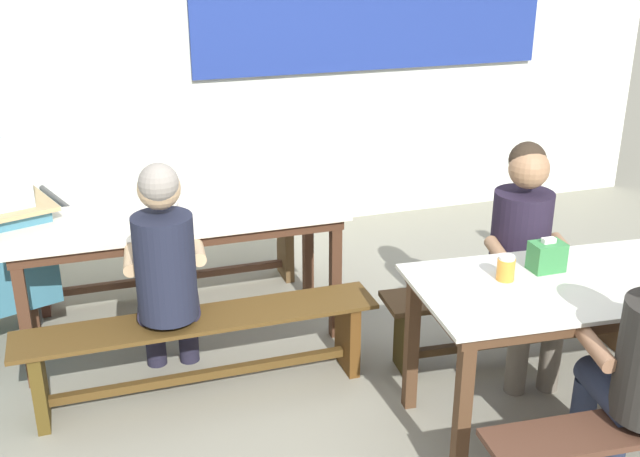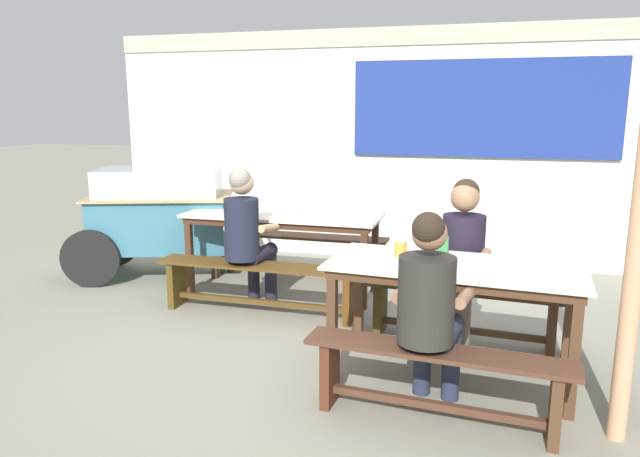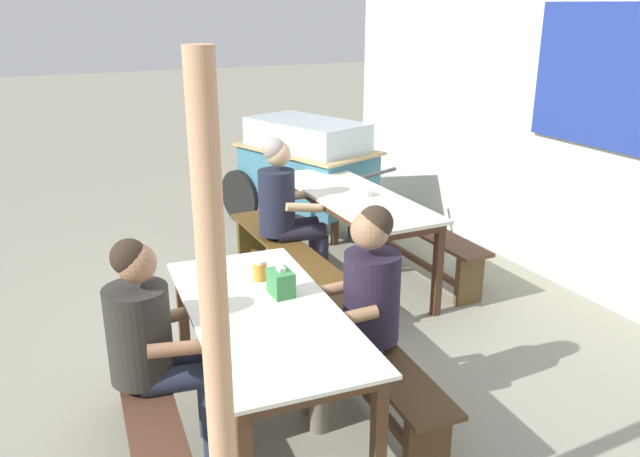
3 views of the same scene
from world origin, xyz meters
The scene contains 16 objects.
ground_plane centered at (0.00, 0.00, 0.00)m, with size 40.00×40.00×0.00m, color gray.
backdrop_wall centered at (0.04, 2.63, 1.39)m, with size 6.85×0.23×2.63m.
dining_table_far centered at (-0.81, 1.01, 0.70)m, with size 1.86×0.66×0.77m.
dining_table_near centered at (0.86, -0.41, 0.70)m, with size 1.66×0.85×0.77m.
bench_far_back centered at (-0.81, 1.63, 0.30)m, with size 1.83×0.28×0.44m.
bench_far_front centered at (-0.81, 0.40, 0.29)m, with size 1.83×0.30×0.44m.
bench_near_back centered at (0.91, 0.21, 0.30)m, with size 1.53×0.39×0.44m.
bench_near_front centered at (0.82, -1.02, 0.29)m, with size 1.52×0.36×0.44m.
food_cart centered at (-2.26, 1.23, 0.69)m, with size 1.97×1.34×1.14m.
person_near_front centered at (0.75, -0.95, 0.69)m, with size 0.47×0.54×1.22m.
person_left_back_turned centered at (-0.95, 0.47, 0.71)m, with size 0.43×0.57×1.27m.
person_right_near_table centered at (0.88, 0.15, 0.71)m, with size 0.47×0.55×1.26m.
tissue_box centered at (0.73, -0.26, 0.85)m, with size 0.16×0.11×0.16m.
condiment_jar centered at (0.50, -0.29, 0.83)m, with size 0.08×0.08×0.12m.
soup_bowl centered at (-0.73, 1.08, 0.80)m, with size 0.14×0.14×0.05m, color silver.
wooden_support_post centered at (1.78, -0.92, 1.07)m, with size 0.10×0.10×2.14m, color tan.
Camera 3 is at (3.67, -1.43, 2.25)m, focal length 36.17 mm.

